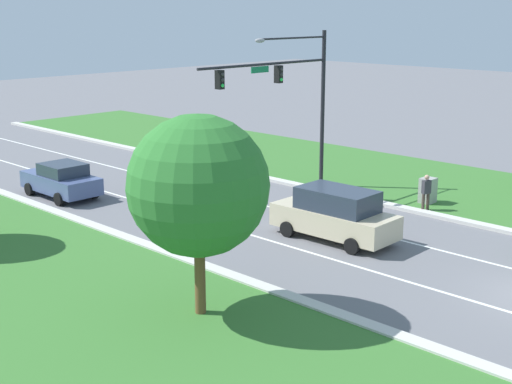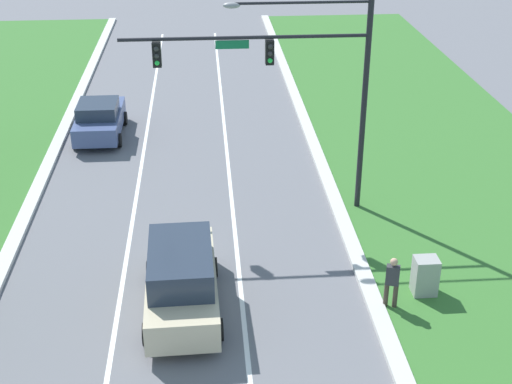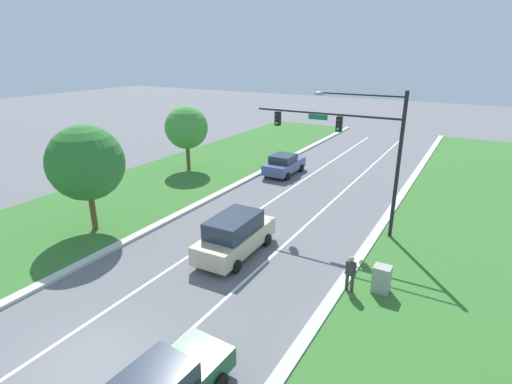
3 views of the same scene
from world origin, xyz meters
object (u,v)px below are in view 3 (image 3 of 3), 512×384
object	(u,v)px
champagne_suv	(235,235)
utility_cabinet	(381,280)
traffic_signal_mast	(354,138)
oak_far_left_tree	(186,128)
pedestrian	(350,273)
oak_near_left_tree	(86,163)
slate_blue_sedan	(284,164)

from	to	relation	value
champagne_suv	utility_cabinet	size ratio (longest dim) A/B	4.06
traffic_signal_mast	oak_far_left_tree	distance (m)	16.26
pedestrian	oak_near_left_tree	world-z (taller)	oak_near_left_tree
traffic_signal_mast	slate_blue_sedan	size ratio (longest dim) A/B	1.88
slate_blue_sedan	pedestrian	bearing A→B (deg)	-54.40
traffic_signal_mast	pedestrian	bearing A→B (deg)	-71.58
slate_blue_sedan	utility_cabinet	distance (m)	17.36
utility_cabinet	oak_near_left_tree	distance (m)	16.01
champagne_suv	oak_near_left_tree	size ratio (longest dim) A/B	0.85
pedestrian	slate_blue_sedan	bearing A→B (deg)	-36.35
pedestrian	oak_far_left_tree	world-z (taller)	oak_far_left_tree
traffic_signal_mast	slate_blue_sedan	xyz separation A→B (m)	(-7.82, 7.74, -4.40)
champagne_suv	pedestrian	size ratio (longest dim) A/B	3.00
traffic_signal_mast	utility_cabinet	distance (m)	7.97
pedestrian	oak_far_left_tree	xyz separation A→B (m)	(-17.52, 11.07, 2.69)
slate_blue_sedan	champagne_suv	bearing A→B (deg)	-73.56
oak_far_left_tree	champagne_suv	bearing A→B (deg)	-42.63
champagne_suv	utility_cabinet	distance (m)	7.16
traffic_signal_mast	champagne_suv	bearing A→B (deg)	-124.08
oak_near_left_tree	oak_far_left_tree	xyz separation A→B (m)	(-3.10, 12.20, -0.30)
traffic_signal_mast	oak_far_left_tree	xyz separation A→B (m)	(-15.44, 4.84, -1.61)
oak_far_left_tree	traffic_signal_mast	bearing A→B (deg)	-17.40
pedestrian	traffic_signal_mast	bearing A→B (deg)	-53.24
oak_near_left_tree	oak_far_left_tree	world-z (taller)	oak_near_left_tree
traffic_signal_mast	oak_near_left_tree	distance (m)	14.42
pedestrian	oak_near_left_tree	bearing A→B (deg)	22.82
utility_cabinet	traffic_signal_mast	bearing A→B (deg)	119.86
champagne_suv	slate_blue_sedan	xyz separation A→B (m)	(-3.92, 13.52, -0.20)
champagne_suv	slate_blue_sedan	bearing A→B (deg)	104.75
pedestrian	utility_cabinet	bearing A→B (deg)	-134.63
traffic_signal_mast	oak_near_left_tree	bearing A→B (deg)	-149.19
champagne_suv	utility_cabinet	xyz separation A→B (m)	(7.14, 0.14, -0.41)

